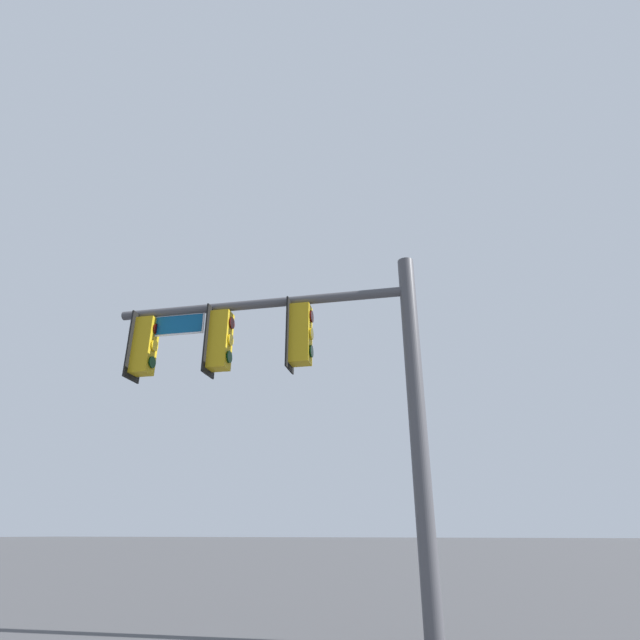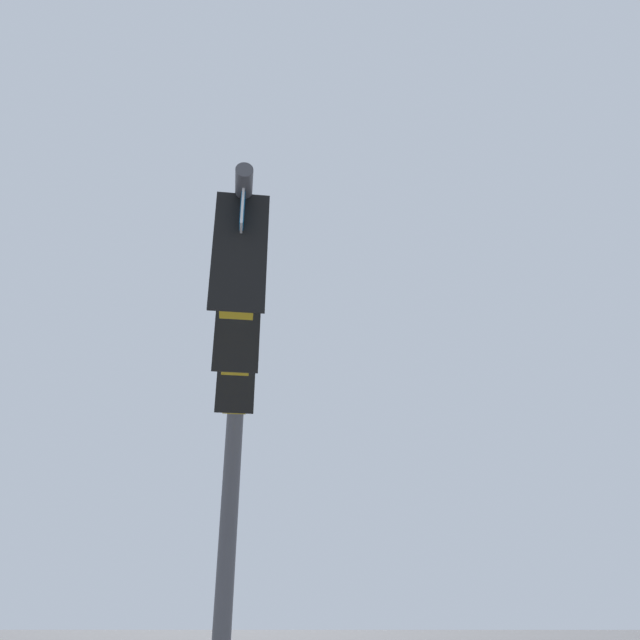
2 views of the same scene
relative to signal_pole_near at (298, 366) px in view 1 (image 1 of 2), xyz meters
name	(u,v)px [view 1 (image 1 of 2)]	position (x,y,z in m)	size (l,w,h in m)	color
signal_pole_near	(298,366)	(0.00, 0.00, 0.00)	(5.59, 1.20, 5.93)	#47474C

